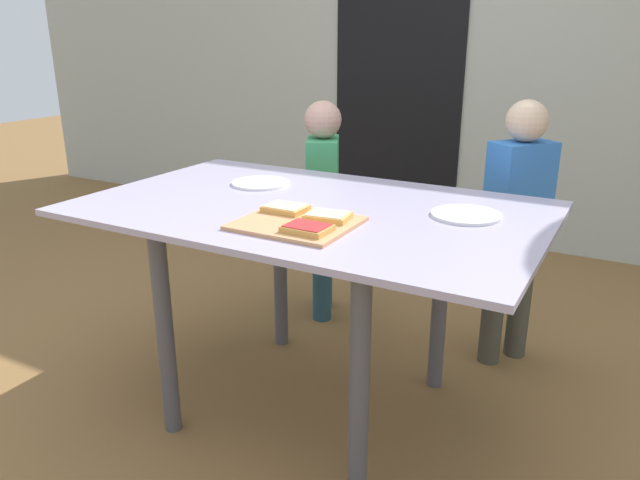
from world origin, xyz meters
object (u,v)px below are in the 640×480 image
pizza_slice_far_right (328,216)px  cutting_board (297,223)px  dining_table (311,236)px  child_left (323,196)px  plate_white_right (466,215)px  pizza_slice_far_left (286,208)px  plate_white_left (261,183)px  child_right (516,220)px  pizza_slice_near_right (307,228)px

pizza_slice_far_right → cutting_board: bearing=-139.0°
dining_table → pizza_slice_far_right: pizza_slice_far_right is taller
pizza_slice_far_right → child_left: child_left is taller
plate_white_right → pizza_slice_far_left: bearing=-152.6°
plate_white_left → child_right: bearing=32.1°
dining_table → pizza_slice_near_right: size_ratio=11.58×
pizza_slice_near_right → child_right: bearing=68.3°
dining_table → plate_white_left: (-0.31, 0.17, 0.11)m
pizza_slice_far_right → dining_table: bearing=134.2°
plate_white_right → child_right: size_ratio=0.20×
child_right → dining_table: bearing=-127.6°
pizza_slice_far_right → plate_white_left: size_ratio=0.65×
plate_white_right → child_right: bearing=85.0°
pizza_slice_far_left → pizza_slice_far_right: same height
cutting_board → pizza_slice_far_left: pizza_slice_far_left is taller
pizza_slice_far_right → child_right: 0.96m
pizza_slice_near_right → child_left: (-0.49, 1.00, -0.20)m
dining_table → plate_white_left: size_ratio=6.96×
child_left → pizza_slice_far_right: bearing=-60.6°
dining_table → pizza_slice_far_right: size_ratio=10.74×
pizza_slice_far_left → pizza_slice_near_right: size_ratio=0.99×
dining_table → cutting_board: size_ratio=4.50×
dining_table → plate_white_right: bearing=14.2°
child_right → pizza_slice_far_right: bearing=-115.0°
dining_table → plate_white_right: (0.49, 0.12, 0.11)m
cutting_board → pizza_slice_far_right: size_ratio=2.39×
plate_white_left → pizza_slice_far_right: bearing=-34.5°
plate_white_right → child_left: (-0.84, 0.60, -0.18)m
cutting_board → pizza_slice_near_right: 0.11m
pizza_slice_near_right → plate_white_right: 0.53m
dining_table → plate_white_left: 0.37m
child_right → pizza_slice_far_left: bearing=-123.5°
pizza_slice_far_right → child_right: bearing=65.0°
dining_table → child_left: child_left is taller
plate_white_right → child_right: 0.60m
dining_table → pizza_slice_far_right: 0.25m
cutting_board → pizza_slice_far_right: 0.10m
pizza_slice_far_right → plate_white_left: 0.56m
dining_table → child_right: size_ratio=1.40×
pizza_slice_far_left → pizza_slice_far_right: 0.16m
plate_white_right → dining_table: bearing=-165.8°
child_right → cutting_board: bearing=-117.2°
cutting_board → child_left: size_ratio=0.33×
dining_table → cutting_board: bearing=-71.0°
pizza_slice_near_right → plate_white_left: (-0.46, 0.45, -0.02)m
cutting_board → pizza_slice_far_right: (0.07, 0.06, 0.02)m
cutting_board → pizza_slice_near_right: size_ratio=2.57×
pizza_slice_far_right → child_right: size_ratio=0.13×
plate_white_right → child_left: child_left is taller
pizza_slice_far_left → cutting_board: bearing=-41.4°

